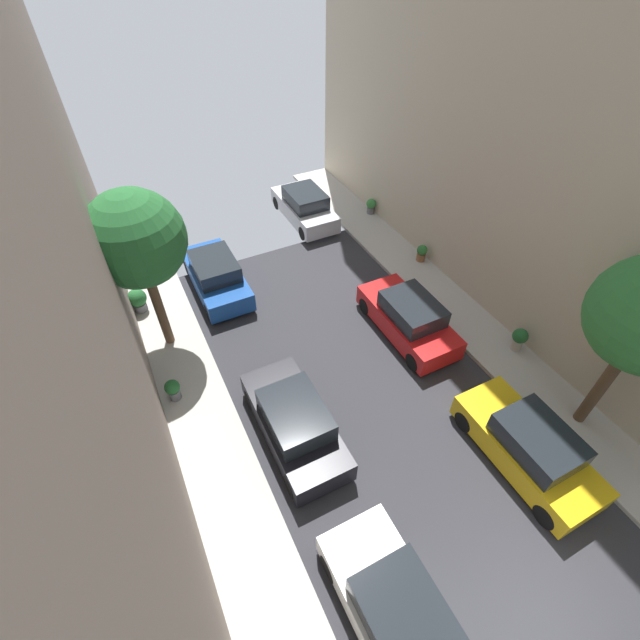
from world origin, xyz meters
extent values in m
plane|color=#2D2D33|center=(0.00, 0.00, 0.00)|extent=(32.00, 32.00, 0.00)
cube|color=white|center=(-2.70, 1.70, 0.55)|extent=(1.76, 4.20, 0.76)
cube|color=#1E2328|center=(-2.70, 1.55, 1.25)|extent=(1.56, 2.10, 0.64)
cylinder|color=black|center=(-3.48, 3.25, 0.32)|extent=(0.22, 0.64, 0.64)
cylinder|color=black|center=(-1.92, 3.25, 0.32)|extent=(0.22, 0.64, 0.64)
cube|color=black|center=(-2.70, 7.00, 0.55)|extent=(1.76, 4.20, 0.76)
cube|color=#1E2328|center=(-2.70, 6.85, 1.25)|extent=(1.56, 2.10, 0.64)
cylinder|color=black|center=(-3.48, 8.55, 0.32)|extent=(0.22, 0.64, 0.64)
cylinder|color=black|center=(-1.92, 8.55, 0.32)|extent=(0.22, 0.64, 0.64)
cylinder|color=black|center=(-3.48, 5.45, 0.32)|extent=(0.22, 0.64, 0.64)
cylinder|color=black|center=(-1.92, 5.45, 0.32)|extent=(0.22, 0.64, 0.64)
cube|color=#194799|center=(-2.70, 14.54, 0.55)|extent=(1.76, 4.20, 0.76)
cube|color=#1E2328|center=(-2.70, 14.39, 1.25)|extent=(1.56, 2.10, 0.64)
cylinder|color=black|center=(-3.48, 16.09, 0.32)|extent=(0.22, 0.64, 0.64)
cylinder|color=black|center=(-1.92, 16.09, 0.32)|extent=(0.22, 0.64, 0.64)
cylinder|color=black|center=(-3.48, 12.99, 0.32)|extent=(0.22, 0.64, 0.64)
cylinder|color=black|center=(-1.92, 12.99, 0.32)|extent=(0.22, 0.64, 0.64)
cube|color=gold|center=(2.70, 3.40, 0.55)|extent=(1.76, 4.20, 0.76)
cube|color=#1E2328|center=(2.70, 3.25, 1.25)|extent=(1.56, 2.10, 0.64)
cylinder|color=black|center=(1.92, 4.95, 0.32)|extent=(0.22, 0.64, 0.64)
cylinder|color=black|center=(3.48, 4.95, 0.32)|extent=(0.22, 0.64, 0.64)
cylinder|color=black|center=(1.92, 1.85, 0.32)|extent=(0.22, 0.64, 0.64)
cylinder|color=black|center=(3.48, 1.85, 0.32)|extent=(0.22, 0.64, 0.64)
cube|color=red|center=(2.70, 9.09, 0.55)|extent=(1.76, 4.20, 0.76)
cube|color=#1E2328|center=(2.70, 8.94, 1.25)|extent=(1.56, 2.10, 0.64)
cylinder|color=black|center=(1.92, 10.64, 0.32)|extent=(0.22, 0.64, 0.64)
cylinder|color=black|center=(3.48, 10.64, 0.32)|extent=(0.22, 0.64, 0.64)
cylinder|color=black|center=(1.92, 7.54, 0.32)|extent=(0.22, 0.64, 0.64)
cylinder|color=black|center=(3.48, 7.54, 0.32)|extent=(0.22, 0.64, 0.64)
cube|color=silver|center=(2.70, 17.74, 0.55)|extent=(1.76, 4.20, 0.76)
cube|color=#1E2328|center=(2.70, 17.59, 1.25)|extent=(1.56, 2.10, 0.64)
cylinder|color=black|center=(1.92, 19.29, 0.32)|extent=(0.22, 0.64, 0.64)
cylinder|color=black|center=(3.48, 19.29, 0.32)|extent=(0.22, 0.64, 0.64)
cylinder|color=black|center=(1.92, 16.19, 0.32)|extent=(0.22, 0.64, 0.64)
cylinder|color=black|center=(3.48, 16.19, 0.32)|extent=(0.22, 0.64, 0.64)
cylinder|color=brown|center=(-5.13, 12.37, 1.73)|extent=(0.32, 0.32, 3.17)
sphere|color=#23602D|center=(-5.13, 12.37, 4.42)|extent=(2.94, 2.94, 2.94)
cylinder|color=brown|center=(5.19, 3.56, 1.74)|extent=(0.32, 0.32, 3.18)
cylinder|color=slate|center=(-5.54, 9.81, 0.32)|extent=(0.36, 0.36, 0.35)
sphere|color=#23602D|center=(-5.54, 9.81, 0.69)|extent=(0.47, 0.47, 0.47)
cylinder|color=brown|center=(5.66, 12.27, 0.32)|extent=(0.38, 0.38, 0.34)
sphere|color=#2D7233|center=(5.66, 12.27, 0.67)|extent=(0.44, 0.44, 0.44)
cylinder|color=slate|center=(5.78, 16.60, 0.31)|extent=(0.37, 0.37, 0.31)
sphere|color=#38843D|center=(5.78, 16.60, 0.65)|extent=(0.47, 0.47, 0.47)
cylinder|color=#B2A899|center=(5.55, 6.57, 0.35)|extent=(0.35, 0.35, 0.41)
sphere|color=#23602D|center=(5.55, 6.57, 0.77)|extent=(0.52, 0.52, 0.52)
cylinder|color=slate|center=(-5.74, 14.47, 0.31)|extent=(0.50, 0.50, 0.33)
sphere|color=#23602D|center=(-5.74, 14.47, 0.75)|extent=(0.69, 0.69, 0.69)
camera|label=1|loc=(-5.20, 0.38, 11.60)|focal=24.77mm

